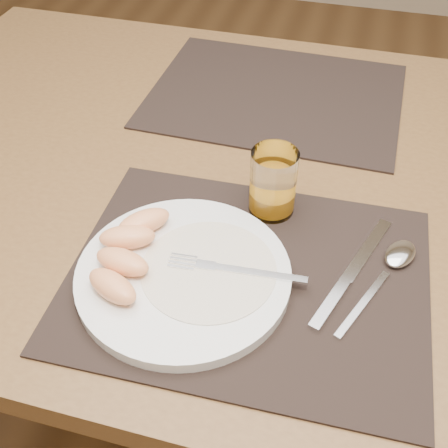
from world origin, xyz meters
TOP-DOWN VIEW (x-y plane):
  - ground at (0.00, 0.00)m, footprint 5.00×5.00m
  - table at (0.00, 0.00)m, footprint 1.40×0.90m
  - placemat_near at (0.03, -0.22)m, footprint 0.46×0.36m
  - placemat_far at (-0.03, 0.22)m, footprint 0.46×0.36m
  - plate at (-0.05, -0.25)m, footprint 0.27×0.27m
  - plate_dressing at (-0.02, -0.24)m, footprint 0.17×0.17m
  - fork at (-0.00, -0.23)m, footprint 0.18×0.03m
  - knife at (0.15, -0.20)m, footprint 0.09×0.21m
  - spoon at (0.20, -0.15)m, footprint 0.10×0.18m
  - juice_glass at (0.03, -0.09)m, footprint 0.06×0.06m
  - grapefruit_wedges at (-0.13, -0.24)m, footprint 0.09×0.18m

SIDE VIEW (x-z plane):
  - ground at x=0.00m, z-range 0.00..0.00m
  - table at x=0.00m, z-range 0.29..1.04m
  - placemat_near at x=0.03m, z-range 0.75..0.75m
  - placemat_far at x=-0.03m, z-range 0.75..0.75m
  - knife at x=0.15m, z-range 0.75..0.76m
  - spoon at x=0.20m, z-range 0.75..0.77m
  - plate at x=-0.05m, z-range 0.75..0.77m
  - plate_dressing at x=-0.02m, z-range 0.77..0.77m
  - fork at x=0.00m, z-range 0.77..0.77m
  - grapefruit_wedges at x=-0.13m, z-range 0.77..0.80m
  - juice_glass at x=0.03m, z-range 0.75..0.85m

